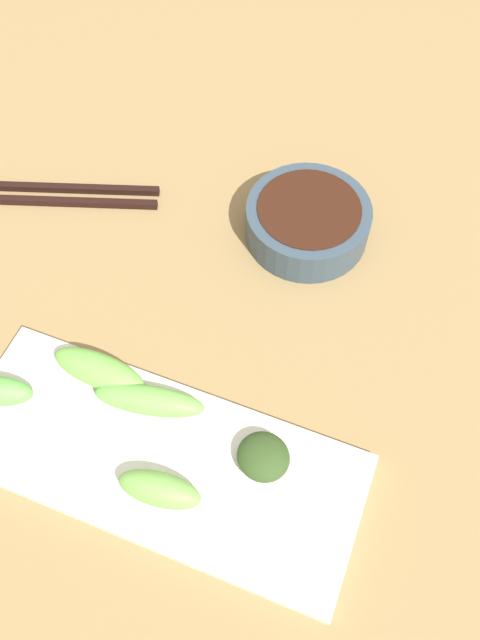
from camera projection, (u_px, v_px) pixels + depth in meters
tabletop at (216, 366)px, 0.61m from camera, size 2.10×2.10×0.02m
sauce_bowl at (308, 221)px, 0.66m from camera, size 0.13×0.13×0.04m
serving_plate at (158, 459)px, 0.55m from camera, size 0.14×0.35×0.01m
broccoli_stalk_0 at (149, 400)px, 0.56m from camera, size 0.05×0.10×0.02m
broccoli_leafy_1 at (263, 457)px, 0.53m from camera, size 0.06×0.06×0.02m
broccoli_stalk_2 at (160, 489)px, 0.52m from camera, size 0.04×0.07×0.03m
broccoli_stalk_4 at (99, 370)px, 0.57m from camera, size 0.03×0.09×0.03m
chopsticks at (55, 195)px, 0.71m from camera, size 0.10×0.23×0.01m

